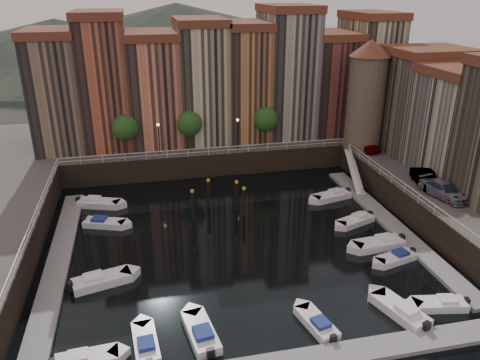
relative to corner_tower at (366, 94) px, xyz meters
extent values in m
plane|color=black|center=(-20.00, -14.50, -10.19)|extent=(200.00, 200.00, 0.00)
cube|color=black|center=(-20.00, 11.50, -8.69)|extent=(80.00, 20.00, 3.00)
cube|color=gray|center=(-36.20, -15.50, -10.02)|extent=(2.00, 28.00, 0.35)
cube|color=gray|center=(-3.80, -15.50, -10.02)|extent=(2.00, 28.00, 0.35)
cone|color=#2D382D|center=(-50.00, 95.50, -3.19)|extent=(80.00, 80.00, 14.00)
cone|color=#2D382D|center=(-15.00, 95.50, -1.19)|extent=(100.00, 100.00, 18.00)
cone|color=#2D382D|center=(20.00, 95.50, -4.19)|extent=(70.00, 70.00, 12.00)
cube|color=#816652|center=(-38.00, 9.00, -0.19)|extent=(6.00, 10.00, 14.00)
cube|color=brown|center=(-38.00, 9.00, 7.31)|extent=(6.30, 10.30, 1.00)
cube|color=#B45538|center=(-32.10, 9.00, 0.81)|extent=(5.80, 10.00, 16.00)
cube|color=brown|center=(-32.10, 9.00, 9.31)|extent=(6.10, 10.30, 1.00)
cube|color=#DB7A5A|center=(-25.95, 9.00, -0.44)|extent=(6.50, 10.00, 13.50)
cube|color=brown|center=(-25.95, 9.00, 6.81)|extent=(6.80, 10.30, 1.00)
cube|color=beige|center=(-19.60, 9.00, 0.31)|extent=(6.20, 10.00, 15.00)
cube|color=brown|center=(-19.60, 9.00, 8.31)|extent=(6.50, 10.30, 1.00)
cube|color=#BE7946|center=(-13.70, 9.00, 0.06)|extent=(5.60, 10.00, 14.50)
cube|color=brown|center=(-13.70, 9.00, 7.81)|extent=(5.90, 10.30, 1.00)
cube|color=#AA9A8E|center=(-7.70, 9.00, 1.06)|extent=(6.40, 10.00, 16.50)
cube|color=brown|center=(-7.70, 9.00, 9.81)|extent=(6.70, 10.30, 1.00)
cube|color=brown|center=(-1.50, 9.00, -0.69)|extent=(6.00, 10.00, 13.00)
cube|color=brown|center=(-1.50, 9.00, 6.31)|extent=(6.30, 10.30, 1.00)
cube|color=#C7B692|center=(4.45, 9.00, 0.56)|extent=(5.90, 10.00, 15.50)
cube|color=brown|center=(4.45, 9.00, 8.81)|extent=(6.20, 10.30, 1.00)
cube|color=#695C4F|center=(6.50, -2.50, -1.19)|extent=(9.00, 8.00, 12.00)
cube|color=brown|center=(6.50, -2.50, 5.31)|extent=(9.30, 8.30, 1.00)
cube|color=#BBB1A4|center=(6.50, -10.50, -1.69)|extent=(9.00, 8.00, 11.00)
cube|color=brown|center=(6.50, -10.50, 4.31)|extent=(9.30, 8.30, 1.00)
cylinder|color=#6B5B4C|center=(0.00, 0.00, -1.19)|extent=(4.60, 4.60, 12.00)
cone|color=brown|center=(0.00, 0.00, 5.61)|extent=(5.20, 5.20, 2.00)
cylinder|color=black|center=(-30.00, 3.70, -5.99)|extent=(0.30, 0.30, 2.40)
sphere|color=#1E4719|center=(-30.00, 3.70, -3.59)|extent=(3.20, 3.20, 3.20)
cylinder|color=black|center=(-22.00, 3.70, -5.99)|extent=(0.30, 0.30, 2.40)
sphere|color=#1E4719|center=(-22.00, 3.70, -3.59)|extent=(3.20, 3.20, 3.20)
cylinder|color=black|center=(-12.00, 3.70, -5.99)|extent=(0.30, 0.30, 2.40)
sphere|color=#1E4719|center=(-12.00, 3.70, -3.59)|extent=(3.20, 3.20, 3.20)
cylinder|color=black|center=(-26.00, 2.70, -5.19)|extent=(0.12, 0.12, 4.00)
sphere|color=#FFD88C|center=(-26.00, 2.70, -3.19)|extent=(0.36, 0.36, 0.36)
cylinder|color=black|center=(-16.00, 2.70, -5.19)|extent=(0.12, 0.12, 4.00)
sphere|color=#FFD88C|center=(-16.00, 2.70, -3.19)|extent=(0.36, 0.36, 0.36)
cube|color=white|center=(-20.00, 1.50, -6.24)|extent=(36.00, 0.08, 0.08)
cube|color=white|center=(-20.00, 1.50, -6.69)|extent=(36.00, 0.06, 0.06)
cube|color=white|center=(-2.00, -15.50, -6.24)|extent=(0.08, 34.00, 0.08)
cube|color=white|center=(-2.00, -15.50, -6.69)|extent=(0.06, 34.00, 0.06)
cube|color=white|center=(-38.00, -15.50, -6.24)|extent=(0.08, 34.00, 0.08)
cube|color=white|center=(-38.00, -15.50, -6.69)|extent=(0.06, 34.00, 0.06)
cube|color=white|center=(-2.90, -4.50, -8.44)|extent=(2.78, 8.26, 2.81)
cube|color=white|center=(-2.90, -4.50, -7.94)|extent=(1.93, 8.32, 3.65)
cylinder|color=black|center=(-23.48, -9.94, -8.69)|extent=(0.32, 0.32, 3.60)
cylinder|color=gold|center=(-23.48, -9.94, -6.84)|extent=(0.36, 0.36, 0.25)
cylinder|color=black|center=(-21.43, -7.48, -8.69)|extent=(0.32, 0.32, 3.60)
cylinder|color=gold|center=(-21.43, -7.48, -6.84)|extent=(0.36, 0.36, 0.25)
cylinder|color=black|center=(-18.14, -10.42, -8.69)|extent=(0.32, 0.32, 3.60)
cylinder|color=gold|center=(-18.14, -10.42, -6.84)|extent=(0.36, 0.36, 0.25)
cylinder|color=black|center=(-18.55, -8.61, -8.69)|extent=(0.32, 0.32, 3.60)
cylinder|color=gold|center=(-18.55, -8.61, -6.84)|extent=(0.36, 0.36, 0.25)
cube|color=white|center=(-32.73, -28.50, -9.92)|extent=(4.10, 1.80, 0.68)
cube|color=white|center=(-33.28, -28.53, -9.51)|extent=(1.34, 1.17, 0.46)
cube|color=white|center=(-32.24, -19.65, -9.87)|extent=(5.00, 2.94, 0.80)
cube|color=white|center=(-32.86, -19.81, -9.39)|extent=(1.77, 1.62, 0.53)
cube|color=black|center=(-34.61, -20.27, -9.61)|extent=(0.50, 0.61, 0.75)
cube|color=white|center=(-32.48, -9.28, -9.91)|extent=(4.49, 2.94, 0.71)
cube|color=navy|center=(-33.02, -9.09, -9.48)|extent=(1.64, 1.53, 0.48)
cube|color=black|center=(-34.54, -8.54, -9.67)|extent=(0.48, 0.56, 0.67)
cube|color=white|center=(-33.32, -4.34, -9.88)|extent=(4.97, 3.21, 0.79)
cube|color=white|center=(-33.92, -4.13, -9.40)|extent=(1.81, 1.68, 0.53)
cube|color=black|center=(-35.61, -3.54, -9.61)|extent=(0.52, 0.62, 0.74)
cube|color=white|center=(-6.91, -28.35, -9.92)|extent=(4.22, 2.24, 0.68)
cube|color=white|center=(-6.37, -28.45, -9.51)|extent=(1.45, 1.30, 0.46)
cube|color=black|center=(-4.85, -28.72, -9.69)|extent=(0.40, 0.50, 0.64)
cube|color=white|center=(-6.81, -21.68, -9.93)|extent=(4.13, 2.39, 0.66)
cube|color=navy|center=(-6.29, -21.56, -9.53)|extent=(1.45, 1.33, 0.44)
cube|color=black|center=(-4.84, -21.20, -9.71)|extent=(0.41, 0.50, 0.62)
cube|color=white|center=(-7.19, -19.19, -9.87)|extent=(4.90, 2.18, 0.82)
cube|color=white|center=(-6.54, -19.14, -9.38)|extent=(1.61, 1.41, 0.54)
cube|color=black|center=(-4.69, -19.01, -9.60)|extent=(0.42, 0.57, 0.76)
cube|color=white|center=(-7.22, -14.29, -9.91)|extent=(4.44, 2.94, 0.71)
cube|color=white|center=(-6.69, -14.09, -9.49)|extent=(1.63, 1.52, 0.47)
cube|color=black|center=(-5.19, -13.54, -9.68)|extent=(0.47, 0.56, 0.66)
cube|color=white|center=(-7.28, -8.12, -9.89)|extent=(4.80, 2.74, 0.77)
cube|color=white|center=(-6.68, -7.98, -9.42)|extent=(1.68, 1.53, 0.51)
cube|color=black|center=(-4.99, -7.57, -9.63)|extent=(0.47, 0.58, 0.72)
cube|color=white|center=(-28.96, -27.81, -9.91)|extent=(1.94, 4.23, 0.70)
cube|color=navy|center=(-28.91, -28.36, -9.49)|extent=(1.23, 1.40, 0.47)
cube|color=white|center=(-25.15, -27.59, -9.89)|extent=(2.39, 4.73, 0.77)
cube|color=navy|center=(-25.06, -28.20, -9.42)|extent=(1.43, 1.60, 0.51)
cube|color=black|center=(-24.81, -29.93, -9.63)|extent=(0.56, 0.43, 0.72)
cube|color=white|center=(-16.85, -28.32, -9.93)|extent=(2.35, 4.18, 0.67)
cube|color=navy|center=(-16.73, -28.84, -9.52)|extent=(1.32, 1.46, 0.45)
cube|color=black|center=(-16.40, -30.33, -9.70)|extent=(0.51, 0.40, 0.63)
cube|color=white|center=(-10.27, -28.36, -9.88)|extent=(3.12, 4.97, 0.79)
cube|color=white|center=(-10.08, -28.96, -9.40)|extent=(1.65, 1.79, 0.53)
cube|color=black|center=(-9.54, -30.67, -9.61)|extent=(0.61, 0.51, 0.74)
imported|color=gray|center=(0.02, -1.16, -6.39)|extent=(2.64, 4.95, 1.60)
imported|color=gray|center=(0.92, -13.18, -6.40)|extent=(2.67, 5.07, 1.59)
imported|color=gray|center=(1.05, -16.26, -6.41)|extent=(3.36, 5.79, 1.58)
camera|label=1|loc=(-28.05, -53.64, 12.63)|focal=35.00mm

